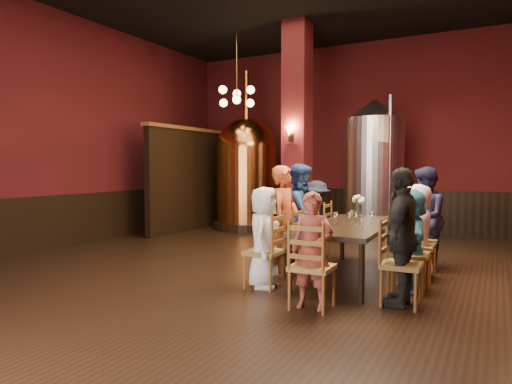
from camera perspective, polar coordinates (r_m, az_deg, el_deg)
The scene contains 36 objects.
room at distance 6.89m, azimuth -1.68°, elevation 9.08°, with size 10.00×10.02×4.50m.
wainscot_back at distance 11.48m, azimuth 10.69°, elevation -2.05°, with size 7.90×0.08×1.00m, color black.
wainscot_left at distance 9.52m, azimuth -22.89°, elevation -3.34°, with size 0.08×9.90×1.00m, color black.
column at distance 9.53m, azimuth 5.16°, elevation 7.45°, with size 0.58×0.58×4.50m, color #4E1014.
partition at distance 11.29m, azimuth -7.76°, elevation 1.45°, with size 0.22×3.50×2.40m, color black.
pendant_cluster at distance 10.38m, azimuth -2.42°, elevation 11.84°, with size 0.90×0.90×1.70m, color #A57226, non-canonical shape.
sconce_column at distance 9.25m, azimuth 4.43°, elevation 7.27°, with size 0.20×0.20×0.36m, color black, non-canonical shape.
dining_table at distance 6.48m, azimuth 11.71°, elevation -4.48°, with size 1.05×2.42×0.75m.
chair_0 at distance 5.88m, azimuth 0.98°, elevation -7.45°, with size 0.46×0.46×0.92m, color brown, non-canonical shape.
person_0 at distance 5.84m, azimuth 0.99°, elevation -5.68°, with size 0.63×0.41×1.29m, color white.
chair_1 at distance 6.48m, azimuth 3.58°, elevation -6.45°, with size 0.46×0.46×0.92m, color brown, non-canonical shape.
person_1 at distance 6.43m, azimuth 3.59°, elevation -3.64°, with size 0.57×0.37×1.56m, color #B2471E.
chair_2 at distance 7.08m, azimuth 5.70°, elevation -5.63°, with size 0.46×0.46×0.92m, color brown, non-canonical shape.
person_2 at distance 7.04m, azimuth 5.72°, elevation -2.94°, with size 0.77×0.38×1.59m, color navy.
chair_3 at distance 7.70m, azimuth 7.50°, elevation -4.92°, with size 0.46×0.46×0.92m, color brown, non-canonical shape.
person_3 at distance 7.68m, azimuth 7.51°, elevation -3.47°, with size 0.85×0.49×1.31m, color black.
chair_4 at distance 5.37m, azimuth 17.72°, elevation -8.63°, with size 0.46×0.46×0.92m, color brown, non-canonical shape.
person_4 at distance 5.32m, azimuth 17.78°, elevation -5.36°, with size 0.90×0.38×1.54m, color black.
chair_5 at distance 6.02m, azimuth 18.74°, elevation -7.36°, with size 0.46×0.46×0.92m, color brown, non-canonical shape.
person_5 at distance 5.99m, azimuth 18.77°, elevation -5.70°, with size 1.18×0.38×1.27m, color teal.
chair_6 at distance 6.67m, azimuth 19.55°, elevation -6.35°, with size 0.46×0.46×0.92m, color brown, non-canonical shape.
person_6 at distance 6.64m, azimuth 19.58°, elevation -4.70°, with size 0.64×0.42×1.31m, color beige.
chair_7 at distance 7.33m, azimuth 20.21°, elevation -5.51°, with size 0.46×0.46×0.92m, color brown, non-canonical shape.
person_7 at distance 7.29m, azimuth 20.26°, elevation -3.09°, with size 0.75×0.37×1.54m, color #1C1B37.
chair_8 at distance 5.06m, azimuth 7.03°, elevation -9.24°, with size 0.46×0.46×0.92m, color brown, non-canonical shape.
person_8 at distance 5.02m, azimuth 7.04°, elevation -7.24°, with size 0.47×0.31×1.28m, color #994033.
copper_kettle at distance 11.26m, azimuth -1.20°, elevation 2.53°, with size 1.63×1.63×3.86m.
steel_vessel at distance 10.02m, azimuth 14.53°, elevation 2.79°, with size 1.36×1.36×2.97m.
rose_vase at distance 7.44m, azimuth 12.68°, elevation -1.24°, with size 0.20×0.20×0.35m.
wine_glass_0 at distance 6.04m, azimuth 13.03°, elevation -3.64°, with size 0.07×0.07×0.17m, color white, non-canonical shape.
wine_glass_1 at distance 6.70m, azimuth 11.85°, elevation -2.95°, with size 0.07×0.07×0.17m, color white, non-canonical shape.
wine_glass_2 at distance 6.32m, azimuth 9.85°, elevation -3.30°, with size 0.07×0.07×0.17m, color white, non-canonical shape.
wine_glass_3 at distance 6.57m, azimuth 14.24°, elevation -3.11°, with size 0.07×0.07×0.17m, color white, non-canonical shape.
wine_glass_4 at distance 6.39m, azimuth 9.98°, elevation -3.23°, with size 0.07×0.07×0.17m, color white, non-canonical shape.
wine_glass_5 at distance 6.41m, azimuth 12.40°, elevation -3.23°, with size 0.07×0.07×0.17m, color white, non-canonical shape.
wine_glass_6 at distance 6.35m, azimuth 11.61°, elevation -3.29°, with size 0.07×0.07×0.17m, color white, non-canonical shape.
Camera 1 is at (3.39, -5.96, 1.55)m, focal length 32.00 mm.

